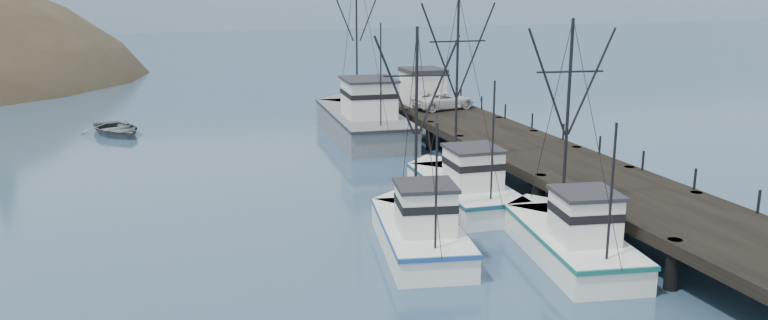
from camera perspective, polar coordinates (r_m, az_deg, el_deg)
pier at (r=43.64m, az=11.55°, el=0.36°), size 6.00×44.00×2.00m
distant_ridge at (r=191.95m, az=-13.13°, el=9.88°), size 360.00×40.00×26.00m
trawler_near at (r=32.76m, az=13.93°, el=-5.83°), size 4.56×10.07×10.31m
trawler_mid at (r=32.87m, az=2.68°, el=-5.37°), size 4.67×9.86×9.91m
trawler_far at (r=39.72m, az=5.92°, el=-2.05°), size 3.85×10.77×11.09m
work_vessel at (r=56.28m, az=-1.69°, el=3.12°), size 5.78×16.47×13.63m
pier_shed at (r=58.19m, az=2.98°, el=5.64°), size 3.00×3.20×2.80m
pickup_truck at (r=56.27m, az=4.57°, el=4.56°), size 5.12×3.11×1.33m
motorboat at (r=60.23m, az=-19.69°, el=1.83°), size 6.03×6.98×1.21m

